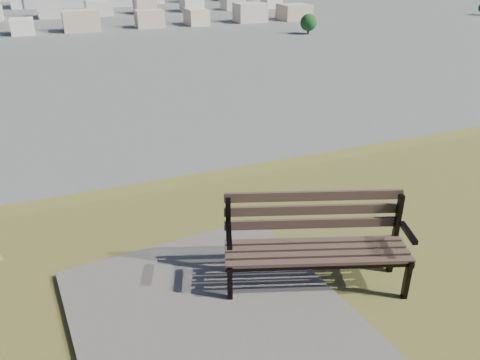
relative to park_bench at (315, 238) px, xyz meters
name	(u,v)px	position (x,y,z in m)	size (l,w,h in m)	color
park_bench	(315,238)	(0.00, 0.00, 0.00)	(1.86, 1.12, 0.93)	#48362A
gravel_patch	(232,347)	(-1.10, -0.56, -0.50)	(2.39, 3.42, 0.07)	#6A655C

